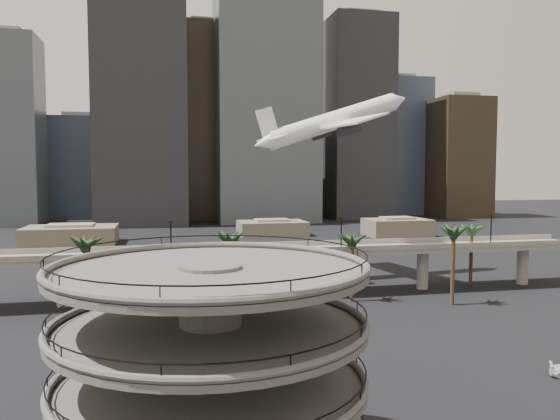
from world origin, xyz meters
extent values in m
cylinder|color=#514E4B|center=(-13.00, -4.00, 8.00)|extent=(4.40, 4.40, 16.50)
cylinder|color=#514E4B|center=(-13.00, -4.00, 7.78)|extent=(22.00, 22.00, 0.45)
torus|color=#514E4B|center=(-13.00, -4.00, 8.25)|extent=(22.20, 22.20, 0.50)
torus|color=black|center=(-13.00, -4.00, 9.05)|extent=(21.80, 21.80, 0.10)
cylinder|color=#514E4B|center=(-13.00, -4.00, 11.78)|extent=(22.00, 22.00, 0.45)
torus|color=#514E4B|center=(-13.00, -4.00, 12.25)|extent=(22.20, 22.20, 0.50)
torus|color=black|center=(-13.00, -4.00, 13.05)|extent=(21.80, 21.80, 0.10)
cylinder|color=#514E4B|center=(-13.00, -4.00, 15.78)|extent=(22.00, 22.00, 0.45)
torus|color=#514E4B|center=(-13.00, -4.00, 16.25)|extent=(22.20, 22.20, 0.50)
torus|color=black|center=(-13.00, -4.00, 17.05)|extent=(21.80, 21.80, 0.10)
cube|color=gray|center=(0.00, 55.00, 8.00)|extent=(130.00, 9.00, 0.90)
cube|color=gray|center=(0.00, 50.50, 8.90)|extent=(130.00, 0.30, 1.00)
cube|color=gray|center=(0.00, 59.50, 8.90)|extent=(130.00, 0.30, 1.00)
cylinder|color=gray|center=(-33.00, 55.00, 3.80)|extent=(2.20, 2.20, 8.00)
cylinder|color=gray|center=(-11.00, 55.00, 3.80)|extent=(2.20, 2.20, 8.00)
cylinder|color=gray|center=(11.00, 55.00, 3.80)|extent=(2.20, 2.20, 8.00)
cylinder|color=gray|center=(33.00, 55.00, 3.80)|extent=(2.20, 2.20, 8.00)
cylinder|color=gray|center=(55.00, 55.00, 3.80)|extent=(2.20, 2.20, 8.00)
cylinder|color=black|center=(-15.00, 51.00, 11.50)|extent=(0.24, 0.24, 6.00)
cylinder|color=black|center=(15.00, 51.00, 11.50)|extent=(0.24, 0.24, 6.00)
cylinder|color=black|center=(45.00, 51.00, 11.50)|extent=(0.24, 0.24, 6.00)
cylinder|color=#49311F|center=(-6.00, 44.00, 6.08)|extent=(0.70, 0.70, 12.15)
ellipsoid|color=#1A3216|center=(-6.00, 44.00, 12.55)|extent=(4.40, 4.40, 2.00)
cylinder|color=#49311F|center=(16.00, 48.00, 5.40)|extent=(0.70, 0.70, 10.80)
ellipsoid|color=#1A3216|center=(16.00, 48.00, 11.20)|extent=(4.40, 4.40, 2.00)
cylinder|color=#49311F|center=(32.00, 42.00, 6.30)|extent=(0.70, 0.70, 12.60)
ellipsoid|color=#1A3216|center=(32.00, 42.00, 13.00)|extent=(4.40, 4.40, 2.00)
cylinder|color=#49311F|center=(44.00, 56.00, 5.62)|extent=(0.70, 0.70, 11.25)
ellipsoid|color=#1A3216|center=(44.00, 56.00, 11.65)|extent=(4.40, 4.40, 2.00)
cylinder|color=#49311F|center=(-28.00, 46.00, 5.85)|extent=(0.70, 0.70, 11.70)
ellipsoid|color=#1A3216|center=(-28.00, 46.00, 12.10)|extent=(4.40, 4.40, 2.00)
cube|color=#695D4D|center=(-45.00, 140.00, 2.75)|extent=(28.00, 18.00, 5.50)
cube|color=gray|center=(-45.00, 140.00, 5.90)|extent=(14.00, 9.00, 0.80)
cube|color=#695D4D|center=(22.00, 150.00, 2.50)|extent=(24.00, 16.00, 5.00)
cube|color=gray|center=(22.00, 150.00, 5.40)|extent=(12.00, 8.00, 0.80)
cube|color=#695D4D|center=(65.00, 138.00, 3.00)|extent=(22.00, 15.00, 6.00)
cube|color=gray|center=(65.00, 138.00, 6.40)|extent=(11.00, 7.50, 0.80)
cube|color=#484E54|center=(-80.00, 210.00, 39.99)|extent=(26.00, 24.00, 79.98)
cube|color=gray|center=(-80.00, 210.00, 81.18)|extent=(14.30, 13.20, 2.40)
cube|color=#374256|center=(-55.00, 245.00, 24.61)|extent=(30.00, 30.00, 49.22)
cube|color=gray|center=(-55.00, 245.00, 50.42)|extent=(16.50, 16.50, 2.40)
cube|color=black|center=(-25.00, 200.00, 56.40)|extent=(38.00, 30.00, 112.79)
cube|color=black|center=(5.00, 225.00, 46.14)|extent=(28.00, 26.00, 92.28)
cube|color=gray|center=(5.00, 225.00, 93.48)|extent=(15.40, 14.30, 2.40)
cube|color=#484E54|center=(30.00, 205.00, 61.52)|extent=(45.00, 32.00, 123.05)
cube|color=#82765A|center=(55.00, 240.00, 21.53)|extent=(24.00, 24.00, 43.07)
cube|color=gray|center=(55.00, 240.00, 44.27)|extent=(13.20, 13.20, 2.40)
cube|color=black|center=(78.00, 215.00, 48.71)|extent=(30.00, 28.00, 97.41)
cube|color=gray|center=(78.00, 215.00, 98.61)|extent=(16.50, 15.40, 2.40)
cube|color=#374256|center=(105.00, 235.00, 35.89)|extent=(34.00, 30.00, 71.78)
cube|color=gray|center=(105.00, 235.00, 72.98)|extent=(18.70, 16.50, 2.40)
cube|color=black|center=(130.00, 210.00, 29.74)|extent=(26.00, 26.00, 59.47)
cube|color=gray|center=(130.00, 210.00, 60.67)|extent=(14.30, 14.30, 2.40)
cube|color=#82765A|center=(18.00, 260.00, 19.48)|extent=(22.00, 22.00, 38.96)
cube|color=gray|center=(18.00, 260.00, 40.16)|extent=(12.10, 12.10, 2.40)
cylinder|color=white|center=(19.71, 70.30, 33.64)|extent=(30.97, 9.79, 13.11)
cone|color=white|center=(35.78, 73.43, 38.79)|extent=(5.56, 4.85, 4.97)
cone|color=white|center=(3.64, 67.18, 28.49)|extent=(5.35, 4.39, 4.54)
cube|color=white|center=(18.87, 70.14, 32.68)|extent=(13.20, 33.94, 2.53)
cube|color=white|center=(5.58, 67.55, 29.58)|extent=(4.68, 11.37, 1.06)
cube|color=white|center=(4.67, 67.38, 32.54)|extent=(5.19, 1.37, 6.87)
cylinder|color=#29282E|center=(18.68, 76.31, 31.36)|extent=(5.43, 3.15, 3.51)
cylinder|color=#29282E|center=(21.01, 64.35, 31.36)|extent=(5.43, 3.15, 3.51)
imported|color=#B1192B|center=(2.86, 18.64, 0.77)|extent=(4.72, 2.41, 1.54)
imported|color=black|center=(3.10, 21.49, 0.73)|extent=(4.66, 2.79, 1.45)
camera|label=1|loc=(-16.11, -41.80, 22.72)|focal=35.00mm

